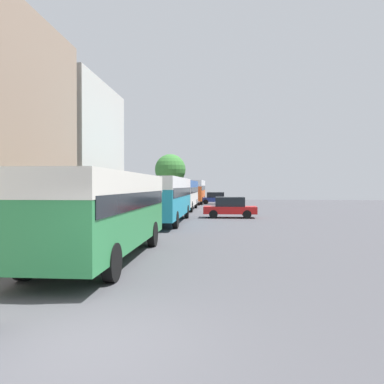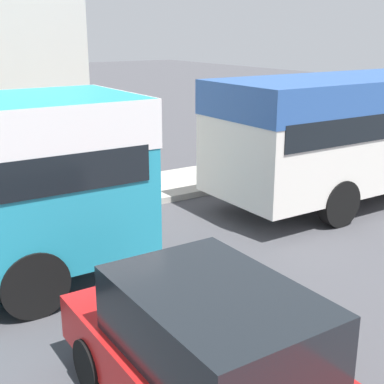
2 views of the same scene
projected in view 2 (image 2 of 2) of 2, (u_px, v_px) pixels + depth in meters
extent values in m
cylinder|color=black|center=(34.00, 284.00, 7.57)|extent=(0.28, 1.00, 1.00)
cylinder|color=black|center=(264.00, 178.00, 13.01)|extent=(0.28, 1.00, 1.00)
cylinder|color=black|center=(339.00, 203.00, 11.10)|extent=(0.28, 1.00, 1.00)
cube|color=red|center=(213.00, 378.00, 5.36)|extent=(4.02, 1.71, 0.55)
cube|color=black|center=(214.00, 322.00, 5.17)|extent=(2.21, 1.51, 0.71)
cylinder|color=black|center=(207.00, 325.00, 6.85)|extent=(0.64, 0.22, 0.64)
cylinder|color=black|center=(92.00, 365.00, 6.02)|extent=(0.64, 0.22, 0.64)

